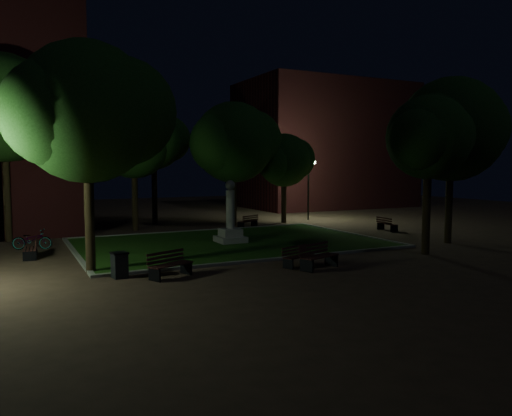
{
  "coord_description": "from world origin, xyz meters",
  "views": [
    {
      "loc": [
        -10.19,
        -21.51,
        4.03
      ],
      "look_at": [
        0.98,
        1.0,
        1.89
      ],
      "focal_mm": 35.0,
      "sensor_mm": 36.0,
      "label": 1
    }
  ],
  "objects": [
    {
      "name": "ground",
      "position": [
        0.0,
        0.0,
        0.0
      ],
      "size": [
        80.0,
        80.0,
        0.0
      ],
      "primitive_type": "plane",
      "color": "#473124"
    },
    {
      "name": "lawn",
      "position": [
        0.0,
        2.0,
        0.04
      ],
      "size": [
        15.0,
        10.0,
        0.08
      ],
      "primitive_type": "cube",
      "color": "#1E460F",
      "rests_on": "ground"
    },
    {
      "name": "lawn_kerb",
      "position": [
        0.0,
        2.0,
        0.06
      ],
      "size": [
        15.4,
        10.4,
        0.12
      ],
      "color": "slate",
      "rests_on": "ground"
    },
    {
      "name": "monument",
      "position": [
        0.0,
        2.0,
        0.96
      ],
      "size": [
        1.4,
        1.4,
        3.2
      ],
      "color": "gray",
      "rests_on": "lawn"
    },
    {
      "name": "building_far",
      "position": [
        18.0,
        20.0,
        6.0
      ],
      "size": [
        16.0,
        10.0,
        12.0
      ],
      "primitive_type": "cube",
      "color": "#4B1718",
      "rests_on": "ground"
    },
    {
      "name": "tree_west",
      "position": [
        -7.42,
        -2.19,
        5.97
      ],
      "size": [
        6.39,
        5.22,
        8.59
      ],
      "color": "#2E2112",
      "rests_on": "ground"
    },
    {
      "name": "tree_north_wl",
      "position": [
        -3.12,
        9.41,
        5.49
      ],
      "size": [
        5.55,
        4.53,
        7.76
      ],
      "color": "#2E2112",
      "rests_on": "ground"
    },
    {
      "name": "tree_north_er",
      "position": [
        3.45,
        9.04,
        5.57
      ],
      "size": [
        6.59,
        5.38,
        8.26
      ],
      "color": "#2E2112",
      "rests_on": "ground"
    },
    {
      "name": "tree_ne",
      "position": [
        7.24,
        9.02,
        4.4
      ],
      "size": [
        4.58,
        3.74,
        6.28
      ],
      "color": "#2E2112",
      "rests_on": "ground"
    },
    {
      "name": "tree_east",
      "position": [
        10.38,
        -2.87,
        5.88
      ],
      "size": [
        6.54,
        5.34,
        8.55
      ],
      "color": "#2E2112",
      "rests_on": "ground"
    },
    {
      "name": "tree_se",
      "position": [
        6.85,
        -4.79,
        5.28
      ],
      "size": [
        4.63,
        3.78,
        7.18
      ],
      "color": "#2E2112",
      "rests_on": "ground"
    },
    {
      "name": "tree_nw",
      "position": [
        -10.17,
        7.85,
        7.02
      ],
      "size": [
        6.92,
        5.65,
        9.85
      ],
      "color": "#2E2112",
      "rests_on": "ground"
    },
    {
      "name": "tree_far_north",
      "position": [
        -1.13,
        12.27,
        5.76
      ],
      "size": [
        4.93,
        4.03,
        7.79
      ],
      "color": "#2E2112",
      "rests_on": "ground"
    },
    {
      "name": "lamppost_se",
      "position": [
        11.3,
        -1.91,
        2.97
      ],
      "size": [
        1.18,
        0.28,
        4.2
      ],
      "color": "black",
      "rests_on": "ground"
    },
    {
      "name": "lamppost_ne",
      "position": [
        9.71,
        9.85,
        3.08
      ],
      "size": [
        1.18,
        0.28,
        4.4
      ],
      "color": "black",
      "rests_on": "ground"
    },
    {
      "name": "bench_near_left",
      "position": [
        0.08,
        -4.57,
        0.38
      ],
      "size": [
        1.56,
        0.97,
        0.81
      ],
      "rotation": [
        0.0,
        0.0,
        0.34
      ],
      "color": "black",
      "rests_on": "ground"
    },
    {
      "name": "bench_near_right",
      "position": [
        0.56,
        -5.32,
        0.46
      ],
      "size": [
        1.89,
        1.15,
        0.98
      ],
      "rotation": [
        0.0,
        0.0,
        0.32
      ],
      "color": "black",
      "rests_on": "ground"
    },
    {
      "name": "bench_west_near",
      "position": [
        -5.1,
        -4.23,
        0.44
      ],
      "size": [
        1.8,
        1.25,
        0.94
      ],
      "rotation": [
        0.0,
        0.0,
        0.43
      ],
      "color": "black",
      "rests_on": "ground"
    },
    {
      "name": "bench_left_side",
      "position": [
        -9.41,
        2.1,
        0.4
      ],
      "size": [
        0.65,
        1.6,
        0.86
      ],
      "rotation": [
        0.0,
        0.0,
        -1.64
      ],
      "color": "black",
      "rests_on": "ground"
    },
    {
      "name": "bench_right_side",
      "position": [
        10.71,
        2.38,
        0.39
      ],
      "size": [
        0.64,
        1.56,
        0.84
      ],
      "rotation": [
        0.0,
        0.0,
        1.5
      ],
      "color": "black",
      "rests_on": "ground"
    },
    {
      "name": "bench_far_side",
      "position": [
        3.65,
        7.49,
        0.39
      ],
      "size": [
        1.6,
        1.09,
        0.83
      ],
      "rotation": [
        0.0,
        0.0,
        3.56
      ],
      "color": "black",
      "rests_on": "ground"
    },
    {
      "name": "trash_bin",
      "position": [
        -6.74,
        -3.52,
        0.47
      ],
      "size": [
        0.63,
        0.63,
        0.94
      ],
      "color": "black",
      "rests_on": "ground"
    },
    {
      "name": "bicycle",
      "position": [
        -9.29,
        4.52,
        0.49
      ],
      "size": [
        1.96,
        1.23,
        0.97
      ],
      "primitive_type": "imported",
      "rotation": [
        0.0,
        0.0,
        1.23
      ],
      "color": "black",
      "rests_on": "ground"
    }
  ]
}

